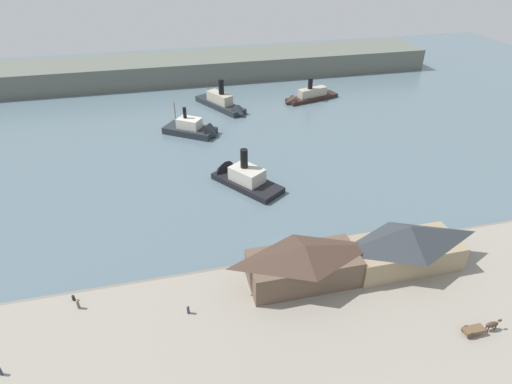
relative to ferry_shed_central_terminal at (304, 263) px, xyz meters
name	(u,v)px	position (x,y,z in m)	size (l,w,h in m)	color
ground_plane	(284,249)	(-0.23, 9.54, -4.84)	(320.00, 320.00, 0.00)	slate
quay_promenade	(329,345)	(-0.23, -12.46, -4.24)	(110.00, 36.00, 1.20)	gray
seawall_edge	(290,260)	(-0.23, 5.94, -4.34)	(110.00, 0.80, 1.00)	slate
ferry_shed_central_terminal	(304,263)	(0.00, 0.00, 0.00)	(17.86, 8.25, 7.17)	brown
ferry_shed_customs_shed	(406,245)	(17.95, -0.19, 0.37)	(18.67, 8.53, 7.88)	#998466
horse_cart	(481,328)	(21.02, -15.90, -2.71)	(5.83, 1.42, 1.87)	brown
pedestrian_walking_west	(78,304)	(-34.80, 2.19, -2.86)	(0.42, 0.42, 1.70)	#6B5B4C
pedestrian_near_cart	(188,310)	(-18.80, -2.68, -2.90)	(0.40, 0.40, 1.61)	#33384C
pedestrian_walking_east	(0,371)	(-43.22, -7.24, -2.94)	(0.38, 0.38, 1.52)	#33384C
mooring_post_east	(73,298)	(-35.75, 4.07, -3.19)	(0.44, 0.44, 0.90)	black
ferry_outer_harbor	(224,104)	(1.31, 81.85, -3.08)	(15.01, 22.48, 11.16)	#23282D
ferry_departing_north	(307,97)	(30.10, 83.20, -3.42)	(21.00, 10.09, 9.24)	black
ferry_near_quay	(196,130)	(-9.93, 64.12, -3.38)	(16.70, 14.32, 10.78)	#23282D
ferry_moored_east	(239,176)	(-3.26, 35.08, -3.31)	(15.77, 18.80, 11.24)	black
far_headland	(204,66)	(-0.23, 119.54, -0.84)	(180.00, 24.00, 8.00)	#60665B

